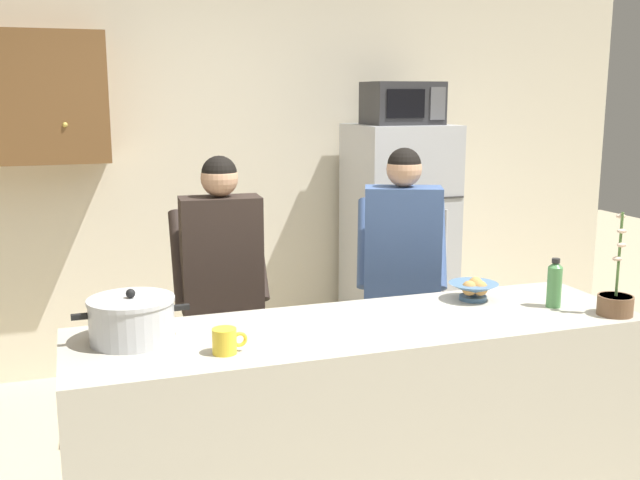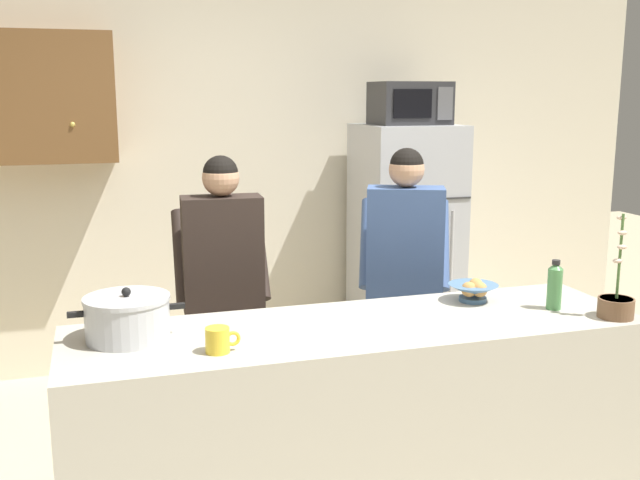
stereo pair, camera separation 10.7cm
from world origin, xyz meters
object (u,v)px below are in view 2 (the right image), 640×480
Objects in this scene: coffee_mug at (218,340)px; bread_bowl at (473,291)px; person_by_sink at (404,262)px; cooking_pot at (128,318)px; person_near_pot at (223,274)px; bottle_near_edge at (555,285)px; microwave at (410,103)px; potted_orchid at (616,303)px; refrigerator at (405,245)px.

bread_bowl reaches higher than coffee_mug.
person_by_sink reaches higher than coffee_mug.
cooking_pot is (-1.46, -0.69, 0.03)m from person_by_sink.
person_near_pot reaches higher than bottle_near_edge.
microwave is 2.21m from potted_orchid.
coffee_mug is (0.31, -0.25, -0.04)m from cooking_pot.
bread_bowl is at bearing -103.26° from refrigerator.
person_by_sink is at bearing 118.16° from potted_orchid.
bottle_near_edge reaches higher than coffee_mug.
microwave reaches higher than bread_bowl.
cooking_pot is 0.99× the size of potted_orchid.
person_by_sink reaches higher than cooking_pot.
person_near_pot is 1.03m from coffee_mug.
coffee_mug is at bearing -128.86° from refrigerator.
microwave is 1.07× the size of potted_orchid.
bottle_near_edge reaches higher than bread_bowl.
cooking_pot is at bearing 141.21° from coffee_mug.
potted_orchid is at bearing -9.01° from cooking_pot.
person_near_pot is 1.59m from bottle_near_edge.
coffee_mug is at bearing -164.89° from bread_bowl.
person_near_pot is 7.03× the size of bottle_near_edge.
refrigerator is 0.97m from microwave.
coffee_mug is at bearing -38.79° from cooking_pot.
bottle_near_edge reaches higher than cooking_pot.
refrigerator is 1.91m from bottle_near_edge.
potted_orchid is (0.18, -0.19, -0.04)m from bottle_near_edge.
microwave is 2.03m from bottle_near_edge.
coffee_mug is 1.27m from bread_bowl.
cooking_pot is 1.99× the size of bottle_near_edge.
coffee_mug is 1.69m from potted_orchid.
bread_bowl is (1.04, -0.68, 0.01)m from person_near_pot.
person_by_sink is at bearing -114.28° from microwave.
cooking_pot is at bearing -154.73° from person_by_sink.
person_by_sink is (-0.48, -1.08, 0.15)m from refrigerator.
potted_orchid reaches higher than coffee_mug.
refrigerator reaches higher than bread_bowl.
person_near_pot is at bearing 175.83° from person_by_sink.
microwave is at bearing 42.03° from cooking_pot.
refrigerator reaches higher than bottle_near_edge.
refrigerator is 1.06× the size of person_near_pot.
microwave is at bearing 76.57° from bread_bowl.
coffee_mug is (-1.62, -2.02, 0.14)m from refrigerator.
coffee_mug is 0.29× the size of potted_orchid.
potted_orchid is at bearing -2.26° from coffee_mug.
person_by_sink is 0.90m from bottle_near_edge.
microwave is 1.90m from bread_bowl.
person_by_sink is 1.48m from coffee_mug.
potted_orchid reaches higher than bottle_near_edge.
refrigerator is at bearing 91.70° from potted_orchid.
bread_bowl is 1.03× the size of bottle_near_edge.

